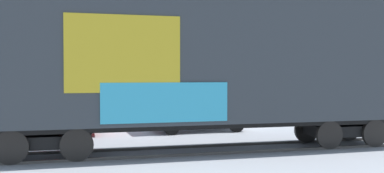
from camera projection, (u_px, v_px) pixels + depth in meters
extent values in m
plane|color=#B2B5BC|center=(163.00, 153.00, 13.58)|extent=(260.00, 260.00, 0.00)
cube|color=#4C4742|center=(213.00, 154.00, 13.27)|extent=(59.98, 1.68, 0.08)
cube|color=#4C4742|center=(200.00, 146.00, 14.66)|extent=(59.98, 1.68, 0.08)
cube|color=#33383D|center=(206.00, 60.00, 13.90)|extent=(14.11, 3.18, 3.79)
cube|color=gold|center=(124.00, 54.00, 11.82)|extent=(3.09, 0.11, 2.08)
cube|color=#33A5CC|center=(166.00, 103.00, 12.15)|extent=(3.55, 0.12, 1.10)
cube|color=black|center=(206.00, 123.00, 13.95)|extent=(13.79, 1.91, 0.20)
cube|color=black|center=(46.00, 141.00, 12.72)|extent=(2.13, 1.32, 0.36)
cylinder|color=black|center=(11.00, 148.00, 11.80)|extent=(0.92, 0.14, 0.92)
cylinder|color=black|center=(18.00, 140.00, 13.19)|extent=(0.92, 0.14, 0.92)
cylinder|color=black|center=(77.00, 145.00, 12.24)|extent=(0.92, 0.14, 0.92)
cylinder|color=black|center=(76.00, 138.00, 13.63)|extent=(0.92, 0.14, 0.92)
cube|color=black|center=(340.00, 130.00, 15.20)|extent=(2.13, 1.32, 0.36)
cylinder|color=black|center=(329.00, 135.00, 14.28)|extent=(0.92, 0.14, 0.92)
cylinder|color=black|center=(307.00, 130.00, 15.67)|extent=(0.92, 0.14, 0.92)
cylinder|color=black|center=(375.00, 133.00, 14.72)|extent=(0.92, 0.14, 0.92)
cylinder|color=black|center=(349.00, 128.00, 16.11)|extent=(0.92, 0.14, 0.92)
cube|color=gray|center=(77.00, 56.00, 87.38)|extent=(133.20, 42.47, 12.27)
cube|color=brown|center=(39.00, 7.00, 73.15)|extent=(5.98, 3.80, 2.73)
cube|color=#8C725B|center=(28.00, 6.00, 72.68)|extent=(6.09, 4.85, 2.81)
cone|color=#193D23|center=(7.00, 7.00, 74.32)|extent=(1.52, 1.52, 3.05)
cone|color=#193D23|center=(53.00, 9.00, 78.34)|extent=(1.90, 1.90, 3.80)
cube|color=#B21E1E|center=(45.00, 118.00, 17.37)|extent=(4.47, 1.98, 0.78)
cube|color=#2D333D|center=(40.00, 99.00, 17.31)|extent=(2.47, 1.72, 0.70)
cylinder|color=black|center=(84.00, 124.00, 18.58)|extent=(0.65, 0.25, 0.64)
cylinder|color=black|center=(85.00, 129.00, 16.92)|extent=(0.65, 0.25, 0.64)
cylinder|color=black|center=(8.00, 126.00, 17.85)|extent=(0.65, 0.25, 0.64)
cylinder|color=black|center=(1.00, 132.00, 16.19)|extent=(0.65, 0.25, 0.64)
cube|color=#B7BABF|center=(198.00, 116.00, 18.91)|extent=(4.20, 1.94, 0.64)
cube|color=#2D333D|center=(193.00, 101.00, 18.83)|extent=(2.17, 1.70, 0.69)
cylinder|color=black|center=(221.00, 121.00, 20.18)|extent=(0.65, 0.24, 0.64)
cylinder|color=black|center=(236.00, 125.00, 18.53)|extent=(0.65, 0.24, 0.64)
cylinder|color=black|center=(161.00, 123.00, 19.30)|extent=(0.65, 0.24, 0.64)
cylinder|color=black|center=(171.00, 127.00, 17.65)|extent=(0.65, 0.24, 0.64)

